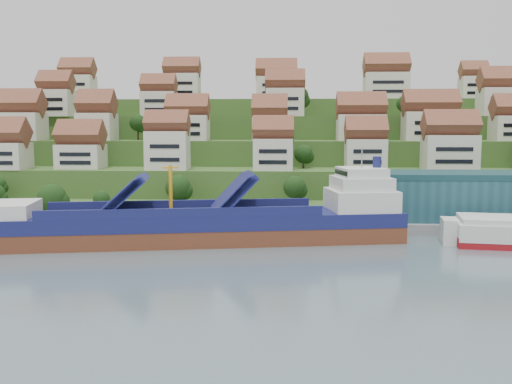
{
  "coord_description": "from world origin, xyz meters",
  "views": [
    {
      "loc": [
        4.42,
        -106.61,
        21.76
      ],
      "look_at": [
        -1.89,
        14.0,
        8.0
      ],
      "focal_mm": 40.0,
      "sensor_mm": 36.0,
      "label": 1
    }
  ],
  "objects": [
    {
      "name": "hillside",
      "position": [
        0.0,
        103.55,
        10.66
      ],
      "size": [
        260.0,
        128.0,
        31.0
      ],
      "color": "#2D4C1E",
      "rests_on": "ground"
    },
    {
      "name": "hillside_village",
      "position": [
        1.29,
        60.08,
        24.03
      ],
      "size": [
        156.7,
        65.02,
        28.8
      ],
      "color": "beige",
      "rests_on": "ground"
    },
    {
      "name": "cargo_ship",
      "position": [
        -10.81,
        -0.89,
        3.35
      ],
      "size": [
        80.48,
        26.22,
        17.66
      ],
      "rotation": [
        0.0,
        0.0,
        0.18
      ],
      "color": "brown",
      "rests_on": "ground"
    },
    {
      "name": "quay",
      "position": [
        20.0,
        15.0,
        1.1
      ],
      "size": [
        180.0,
        14.0,
        2.2
      ],
      "primitive_type": "cube",
      "color": "gray",
      "rests_on": "ground"
    },
    {
      "name": "warehouse",
      "position": [
        52.0,
        17.0,
        7.2
      ],
      "size": [
        60.0,
        15.0,
        10.0
      ],
      "primitive_type": "cube",
      "color": "#214F5B",
      "rests_on": "quay"
    },
    {
      "name": "flagpole",
      "position": [
        18.11,
        10.0,
        6.88
      ],
      "size": [
        1.28,
        0.16,
        8.0
      ],
      "color": "gray",
      "rests_on": "quay"
    },
    {
      "name": "ground",
      "position": [
        0.0,
        0.0,
        0.0
      ],
      "size": [
        300.0,
        300.0,
        0.0
      ],
      "primitive_type": "plane",
      "color": "slate",
      "rests_on": "ground"
    },
    {
      "name": "hillside_trees",
      "position": [
        -13.17,
        44.41,
        16.59
      ],
      "size": [
        135.05,
        62.39,
        32.19
      ],
      "color": "#1A3B13",
      "rests_on": "ground"
    }
  ]
}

